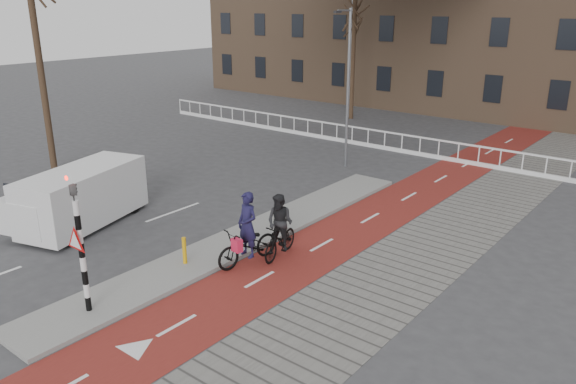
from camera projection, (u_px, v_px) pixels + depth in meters
The scene contains 14 objects.
ground at pixel (168, 291), 15.06m from camera, with size 120.00×120.00×0.00m, color #38383A.
bike_lane at pixel (397, 203), 21.57m from camera, with size 2.50×60.00×0.01m, color maroon.
sidewalk at pixel (467, 220), 19.92m from camera, with size 3.00×60.00×0.01m, color slate.
curb_island at pixel (249, 236), 18.42m from camera, with size 1.80×16.00×0.12m, color gray.
traffic_signal at pixel (79, 241), 13.28m from camera, with size 0.80×0.80×3.68m.
bollard at pixel (184, 250), 16.25m from camera, with size 0.12×0.12×0.81m, color #DC9F0C.
cyclist_near at pixel (248, 240), 16.40m from camera, with size 1.05×2.24×2.21m.
cyclist_far at pixel (280, 231), 16.81m from camera, with size 0.95×1.91×1.98m.
van at pixel (83, 196), 19.20m from camera, with size 3.09×4.98×2.00m.
railing at pixel (352, 138), 30.49m from camera, with size 28.00×0.10×0.99m.
tree_left at pixel (40, 65), 24.35m from camera, with size 0.29×0.29×9.47m, color #322316.
tree_mid at pixel (353, 61), 36.03m from camera, with size 0.28×0.28×7.46m, color #322316.
streetlight_near at pixel (348, 91), 25.24m from camera, with size 0.12×0.12×7.10m, color slate.
streetlight_left at pixel (351, 51), 36.24m from camera, with size 0.12×0.12×8.65m, color slate.
Camera 1 is at (10.88, -8.47, 7.37)m, focal length 35.00 mm.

